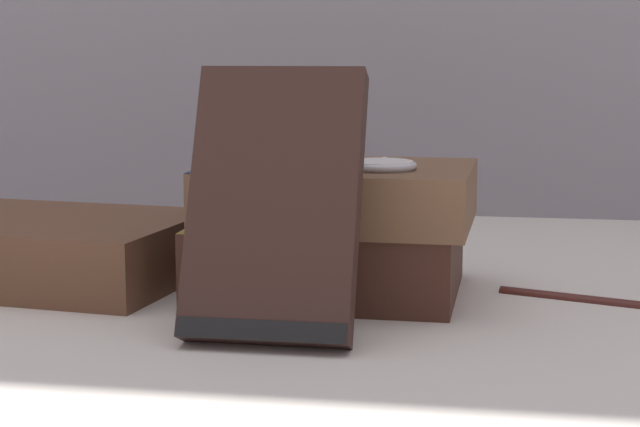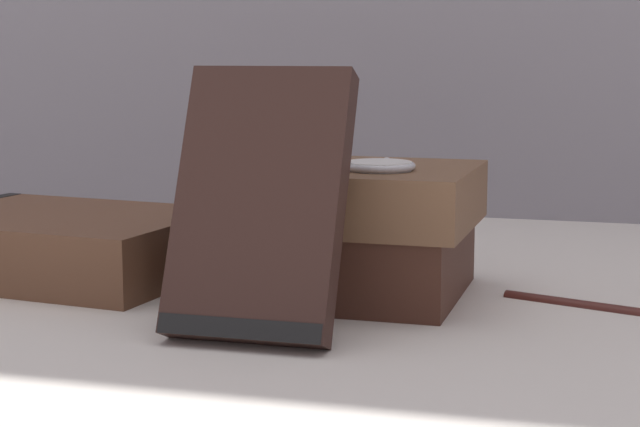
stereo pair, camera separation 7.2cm
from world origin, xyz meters
name	(u,v)px [view 1 (the left image)]	position (x,y,z in m)	size (l,w,h in m)	color
ground_plane	(255,302)	(0.00, 0.00, 0.00)	(3.00, 3.00, 0.00)	silver
book_flat_bottom	(323,256)	(0.04, 0.04, 0.03)	(0.18, 0.15, 0.05)	#422319
book_flat_top	(333,194)	(0.05, 0.03, 0.07)	(0.19, 0.14, 0.04)	brown
book_side_left	(38,249)	(-0.18, 0.04, 0.02)	(0.24, 0.19, 0.05)	brown
book_leaning_front	(274,212)	(0.03, -0.08, 0.08)	(0.10, 0.09, 0.16)	#331E19
pocket_watch	(381,165)	(0.09, 0.01, 0.10)	(0.05, 0.05, 0.01)	white
reading_glasses	(298,246)	(-0.01, 0.21, 0.00)	(0.10, 0.07, 0.00)	#ADADB2
fountain_pen	(587,295)	(0.23, 0.04, 0.00)	(0.12, 0.05, 0.01)	#471E19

